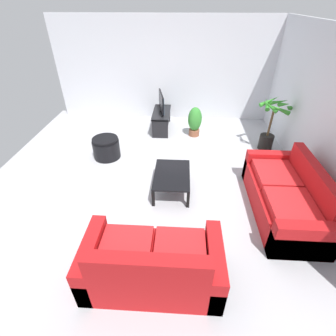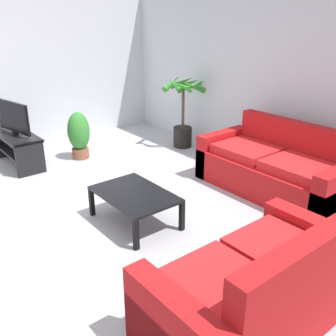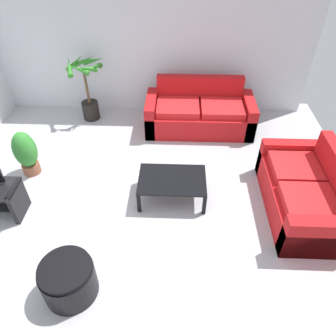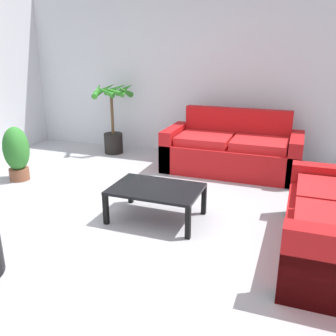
# 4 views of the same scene
# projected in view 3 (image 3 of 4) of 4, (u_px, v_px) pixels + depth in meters

# --- Properties ---
(ground_plane) EXTENTS (6.60, 6.60, 0.00)m
(ground_plane) POSITION_uv_depth(u_px,v_px,m) (139.00, 216.00, 4.42)
(ground_plane) COLOR #B2B2B7
(wall_back) EXTENTS (6.00, 0.06, 2.70)m
(wall_back) POSITION_uv_depth(u_px,v_px,m) (152.00, 43.00, 5.81)
(wall_back) COLOR silver
(wall_back) RESTS_ON ground
(couch_main) EXTENTS (1.98, 0.90, 0.90)m
(couch_main) POSITION_uv_depth(u_px,v_px,m) (199.00, 114.00, 5.93)
(couch_main) COLOR red
(couch_main) RESTS_ON ground
(couch_loveseat) EXTENTS (0.90, 1.69, 0.90)m
(couch_loveseat) POSITION_uv_depth(u_px,v_px,m) (304.00, 193.00, 4.34)
(couch_loveseat) COLOR red
(couch_loveseat) RESTS_ON ground
(coffee_table) EXTENTS (0.96, 0.65, 0.37)m
(coffee_table) POSITION_uv_depth(u_px,v_px,m) (172.00, 181.00, 4.50)
(coffee_table) COLOR black
(coffee_table) RESTS_ON ground
(potted_palm) EXTENTS (0.74, 0.72, 1.24)m
(potted_palm) POSITION_uv_depth(u_px,v_px,m) (88.00, 90.00, 6.01)
(potted_palm) COLOR black
(potted_palm) RESTS_ON ground
(potted_plant_small) EXTENTS (0.35, 0.35, 0.76)m
(potted_plant_small) POSITION_uv_depth(u_px,v_px,m) (26.00, 152.00, 4.87)
(potted_plant_small) COLOR brown
(potted_plant_small) RESTS_ON ground
(ottoman) EXTENTS (0.59, 0.59, 0.47)m
(ottoman) POSITION_uv_depth(u_px,v_px,m) (69.00, 280.00, 3.43)
(ottoman) COLOR black
(ottoman) RESTS_ON ground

